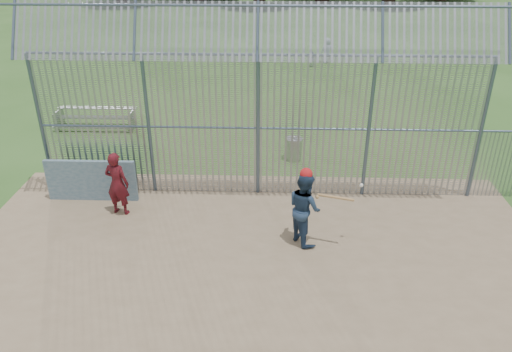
{
  "coord_description": "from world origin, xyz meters",
  "views": [
    {
      "loc": [
        0.4,
        -9.17,
        7.01
      ],
      "look_at": [
        0.0,
        2.0,
        1.3
      ],
      "focal_mm": 35.0,
      "sensor_mm": 36.0,
      "label": 1
    }
  ],
  "objects_px": {
    "trash_can": "(294,149)",
    "bleacher": "(95,118)",
    "batter": "(304,208)",
    "dugout_wall": "(91,180)",
    "onlooker": "(117,183)"
  },
  "relations": [
    {
      "from": "trash_can",
      "to": "bleacher",
      "type": "height_order",
      "value": "trash_can"
    },
    {
      "from": "trash_can",
      "to": "batter",
      "type": "bearing_deg",
      "value": -89.06
    },
    {
      "from": "batter",
      "to": "trash_can",
      "type": "height_order",
      "value": "batter"
    },
    {
      "from": "batter",
      "to": "trash_can",
      "type": "bearing_deg",
      "value": -28.06
    },
    {
      "from": "onlooker",
      "to": "trash_can",
      "type": "bearing_deg",
      "value": -129.97
    },
    {
      "from": "onlooker",
      "to": "trash_can",
      "type": "height_order",
      "value": "onlooker"
    },
    {
      "from": "trash_can",
      "to": "bleacher",
      "type": "xyz_separation_m",
      "value": [
        -7.39,
        2.48,
        0.03
      ]
    },
    {
      "from": "onlooker",
      "to": "bleacher",
      "type": "height_order",
      "value": "onlooker"
    },
    {
      "from": "trash_can",
      "to": "bleacher",
      "type": "bearing_deg",
      "value": 161.47
    },
    {
      "from": "onlooker",
      "to": "trash_can",
      "type": "xyz_separation_m",
      "value": [
        4.76,
        3.6,
        -0.52
      ]
    },
    {
      "from": "onlooker",
      "to": "trash_can",
      "type": "relative_size",
      "value": 2.15
    },
    {
      "from": "batter",
      "to": "bleacher",
      "type": "relative_size",
      "value": 0.61
    },
    {
      "from": "dugout_wall",
      "to": "bleacher",
      "type": "bearing_deg",
      "value": 107.32
    },
    {
      "from": "batter",
      "to": "trash_can",
      "type": "relative_size",
      "value": 2.25
    },
    {
      "from": "dugout_wall",
      "to": "bleacher",
      "type": "distance_m",
      "value": 5.66
    }
  ]
}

